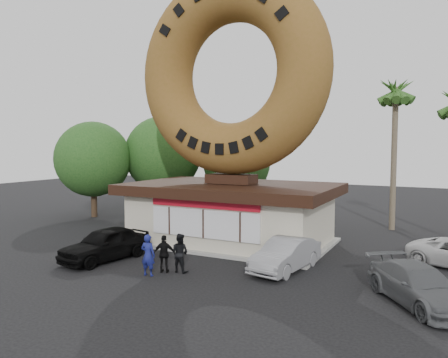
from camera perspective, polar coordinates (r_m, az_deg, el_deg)
ground at (r=19.47m, az=-7.08°, el=-11.70°), size 90.00×90.00×0.00m
donut_shop at (r=24.15m, az=0.94°, el=-4.20°), size 11.20×7.20×3.80m
giant_donut at (r=24.19m, az=0.99°, el=13.66°), size 10.94×2.79×10.94m
tree_west at (r=34.81m, az=-7.98°, el=3.19°), size 6.00×6.00×7.65m
tree_mid at (r=33.76m, az=1.67°, el=2.14°), size 5.20×5.20×6.63m
tree_far at (r=33.97m, az=-16.73°, el=2.48°), size 5.60×5.60×7.14m
palm_near at (r=29.72m, az=21.53°, el=9.98°), size 2.60×2.60×9.75m
street_lamp at (r=33.80m, az=5.69°, el=2.90°), size 2.11×0.20×8.00m
person_left at (r=18.58m, az=-9.90°, el=-9.76°), size 0.67×0.48×1.73m
person_center at (r=18.91m, az=-5.80°, el=-9.57°), size 0.81×0.64×1.66m
person_right at (r=18.93m, az=-7.79°, el=-9.67°), size 1.02×0.70×1.60m
car_black at (r=21.46m, az=-15.22°, el=-8.17°), size 2.54×4.77×1.54m
car_silver at (r=19.27m, az=8.06°, el=-9.75°), size 2.09×4.37×1.38m
car_grey at (r=16.62m, az=24.09°, el=-12.54°), size 4.22×4.77×1.32m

